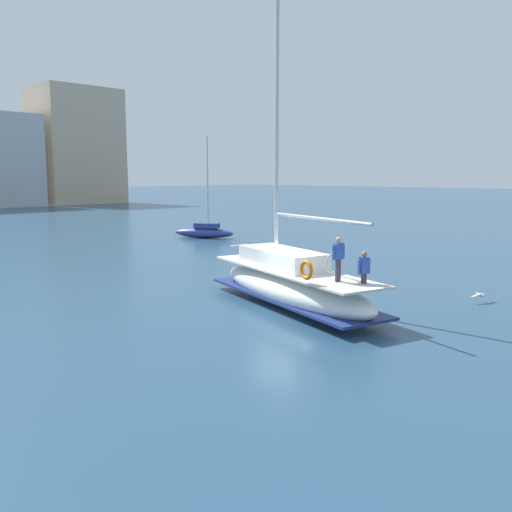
% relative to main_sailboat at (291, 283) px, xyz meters
% --- Properties ---
extents(ground_plane, '(400.00, 400.00, 0.00)m').
position_rel_main_sailboat_xyz_m(ground_plane, '(-0.73, -0.26, -0.92)').
color(ground_plane, navy).
extents(main_sailboat, '(4.92, 9.89, 13.88)m').
position_rel_main_sailboat_xyz_m(main_sailboat, '(0.00, 0.00, 0.00)').
color(main_sailboat, white).
rests_on(main_sailboat, ground).
extents(moored_sloop_near, '(3.44, 5.12, 8.23)m').
position_rel_main_sailboat_xyz_m(moored_sloop_near, '(12.93, 20.61, -0.35)').
color(moored_sloop_near, navy).
rests_on(moored_sloop_near, ground).
extents(seagull, '(1.02, 0.51, 0.17)m').
position_rel_main_sailboat_xyz_m(seagull, '(5.81, -5.21, -0.60)').
color(seagull, silver).
rests_on(seagull, ground).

